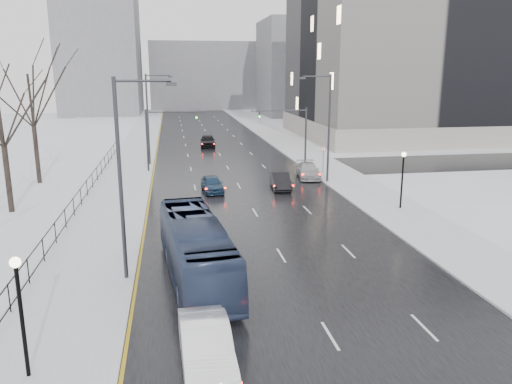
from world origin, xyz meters
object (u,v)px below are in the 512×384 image
mast_signal_right (296,130)px  no_uturn_sign (323,152)px  tree_park_e (40,184)px  sedan_center_far (208,141)px  bus (196,249)px  tree_park_d (12,213)px  sedan_center_near (212,184)px  streetlight_l_near (125,171)px  sedan_right_far (308,171)px  lamppost_r_mid (403,172)px  sedan_right_near (281,181)px  streetlight_r_mid (327,123)px  mast_signal_left (157,133)px  lamppost_l (20,300)px  streetlight_l_far (150,115)px  sedan_left_near (206,346)px

mast_signal_right → no_uturn_sign: 4.77m
mast_signal_right → tree_park_e: bearing=-171.1°
sedan_center_far → bus: bearing=-91.7°
no_uturn_sign → tree_park_d: bearing=-159.7°
tree_park_d → sedan_center_near: 15.77m
streetlight_l_near → sedan_right_far: size_ratio=2.02×
lamppost_r_mid → no_uturn_sign: (-1.80, 14.00, -0.64)m
mast_signal_right → sedan_center_near: 14.42m
sedan_center_near → lamppost_r_mid: bearing=-34.5°
tree_park_d → sedan_right_near: (21.30, 4.17, 0.77)m
streetlight_r_mid → sedan_center_near: bearing=-169.8°
mast_signal_left → lamppost_r_mid: bearing=-44.5°
lamppost_l → sedan_center_far: lamppost_l is taller
no_uturn_sign → sedan_right_near: 8.29m
streetlight_l_far → lamppost_l: streetlight_l_far is taller
tree_park_e → mast_signal_left: size_ratio=2.08×
mast_signal_right → bus: mast_signal_right is taller
tree_park_e → no_uturn_sign: 27.50m
lamppost_r_mid → streetlight_r_mid: bearing=105.8°
mast_signal_right → sedan_center_near: size_ratio=1.58×
sedan_center_far → mast_signal_right: bearing=-60.4°
streetlight_r_mid → lamppost_r_mid: (2.83, -10.00, -2.67)m
streetlight_l_far → lamppost_l: 40.19m
mast_signal_left → sedan_right_far: (14.53, -5.59, -3.35)m
tree_park_d → sedan_center_far: bearing=61.4°
sedan_right_far → sedan_center_far: size_ratio=1.00×
tree_park_e → streetlight_l_near: bearing=-67.3°
streetlight_l_far → sedan_right_near: bearing=-49.8°
tree_park_d → lamppost_l: size_ratio=2.92×
lamppost_r_mid → sedan_right_far: (-3.80, 12.41, -2.19)m
tree_park_d → lamppost_r_mid: bearing=-7.9°
streetlight_l_far → mast_signal_right: streetlight_l_far is taller
tree_park_d → sedan_right_far: size_ratio=2.53×
tree_park_e → no_uturn_sign: bearing=0.0°
streetlight_r_mid → mast_signal_left: 17.50m
sedan_left_near → sedan_center_near: sedan_left_near is taller
streetlight_r_mid → sedan_center_far: bearing=110.3°
lamppost_l → sedan_center_far: 53.79m
streetlight_l_near → no_uturn_sign: (17.37, 24.00, -3.32)m
streetlight_r_mid → sedan_right_far: bearing=111.9°
lamppost_r_mid → sedan_right_near: 11.31m
streetlight_r_mid → mast_signal_left: size_ratio=1.54×
lamppost_r_mid → sedan_center_far: lamppost_r_mid is taller
sedan_right_near → tree_park_e: bearing=169.7°
mast_signal_left → sedan_center_far: (6.33, 16.81, -3.22)m
tree_park_d → streetlight_l_far: 21.17m
tree_park_d → no_uturn_sign: tree_park_d is taller
mast_signal_right → sedan_right_near: (-3.83, -9.82, -3.34)m
bus → tree_park_d: bearing=126.2°
sedan_right_far → sedan_left_near: bearing=-104.3°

